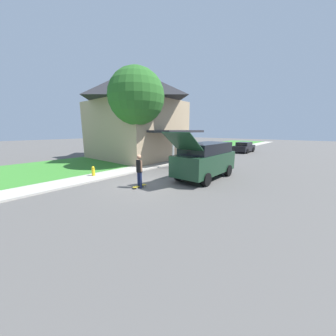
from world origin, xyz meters
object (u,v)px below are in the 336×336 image
at_px(suv_parked, 205,159).
at_px(car_down_street, 244,147).
at_px(lawn_tree_near, 136,97).
at_px(fire_hydrant, 93,171).
at_px(skateboarder, 139,170).
at_px(skateboard, 139,186).

xyz_separation_m(suv_parked, car_down_street, (-2.81, 15.90, -0.53)).
bearing_deg(lawn_tree_near, fire_hydrant, -84.90).
distance_m(suv_parked, car_down_street, 16.16).
bearing_deg(suv_parked, fire_hydrant, -142.06).
xyz_separation_m(skateboarder, fire_hydrant, (-4.05, -0.36, -0.59)).
height_order(car_down_street, skateboarder, skateboarder).
bearing_deg(skateboard, suv_parked, 67.45).
relative_size(car_down_street, skateboarder, 2.38).
relative_size(skateboarder, fire_hydrant, 2.87).
height_order(lawn_tree_near, skateboarder, lawn_tree_near).
distance_m(lawn_tree_near, skateboarder, 7.37).
bearing_deg(car_down_street, fire_hydrant, -97.92).
height_order(skateboarder, fire_hydrant, skateboarder).
distance_m(suv_parked, skateboard, 4.47).
distance_m(lawn_tree_near, skateboard, 7.90).
height_order(lawn_tree_near, fire_hydrant, lawn_tree_near).
relative_size(lawn_tree_near, fire_hydrant, 12.37).
bearing_deg(lawn_tree_near, car_down_street, 78.80).
height_order(skateboard, fire_hydrant, fire_hydrant).
distance_m(suv_parked, fire_hydrant, 7.19).
bearing_deg(suv_parked, skateboarder, -111.45).
xyz_separation_m(suv_parked, fire_hydrant, (-5.63, -4.39, -0.81)).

